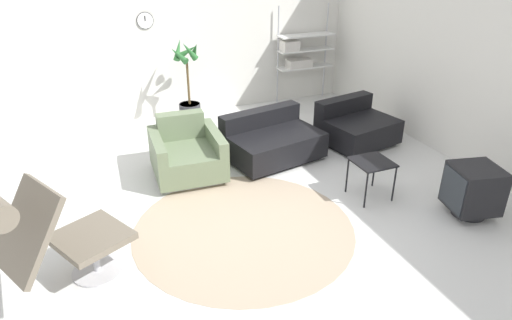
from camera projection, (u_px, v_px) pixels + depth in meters
The scene contains 12 objects.
ground_plane at pixel (245, 207), 5.05m from camera, with size 12.00×12.00×0.00m, color silver.
wall_back at pixel (169, 29), 7.08m from camera, with size 12.00×0.09×2.80m.
wall_right at pixel (480, 56), 5.47m from camera, with size 0.06×12.00×2.80m.
round_rug at pixel (244, 229), 4.68m from camera, with size 2.26×2.26×0.01m.
lounge_chair at pixel (43, 229), 3.55m from camera, with size 1.20×0.97×1.11m.
armchair_red at pixel (187, 155), 5.63m from camera, with size 0.87×0.93×0.71m.
couch_low at pixel (272, 142), 6.06m from camera, with size 1.33×1.05×0.61m.
couch_second at pixel (356, 127), 6.52m from camera, with size 1.10×1.00×0.61m.
side_table at pixel (372, 165), 5.09m from camera, with size 0.41×0.41×0.45m.
crt_television at pixel (473, 190), 4.79m from camera, with size 0.57×0.56×0.56m.
potted_plant at pixel (189, 95), 7.12m from camera, with size 0.48×0.48×1.33m.
shelf_unit at pixel (300, 53), 7.86m from camera, with size 1.00×0.28×1.66m.
Camera 1 is at (-1.52, -4.02, 2.71)m, focal length 32.00 mm.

